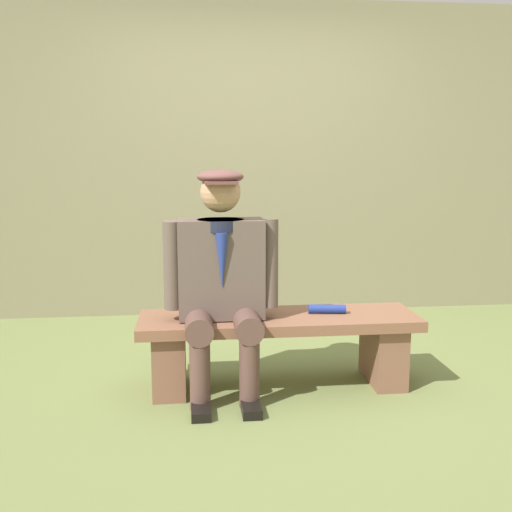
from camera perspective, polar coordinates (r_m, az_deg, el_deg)
ground_plane at (r=3.60m, az=2.14°, el=-12.20°), size 30.00×30.00×0.00m
bench at (r=3.51m, az=2.16°, el=-7.95°), size 1.60×0.46×0.42m
seated_man at (r=3.32m, az=-3.29°, el=-1.76°), size 0.65×0.59×1.26m
rolled_magazine at (r=3.53m, az=6.77°, el=-5.02°), size 0.22×0.08×0.05m
stadium_wall at (r=5.15m, az=-0.83°, el=9.04°), size 12.00×0.24×2.58m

